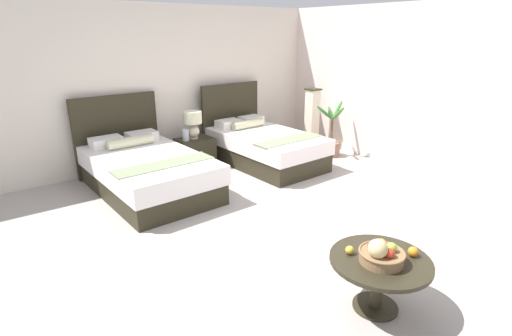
% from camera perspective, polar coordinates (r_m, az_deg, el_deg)
% --- Properties ---
extents(ground_plane, '(9.32, 9.94, 0.02)m').
position_cam_1_polar(ground_plane, '(4.90, 5.64, -7.62)').
color(ground_plane, '#A29A93').
extents(wall_back, '(9.32, 0.12, 2.62)m').
position_cam_1_polar(wall_back, '(7.09, -11.84, 11.64)').
color(wall_back, beige).
rests_on(wall_back, ground).
extents(wall_side_right, '(0.12, 5.54, 2.62)m').
position_cam_1_polar(wall_side_right, '(6.93, 21.78, 10.53)').
color(wall_side_right, silver).
rests_on(wall_side_right, ground).
extents(bed_near_window, '(1.40, 2.26, 1.26)m').
position_cam_1_polar(bed_near_window, '(5.86, -15.59, -0.27)').
color(bed_near_window, black).
rests_on(bed_near_window, ground).
extents(bed_near_corner, '(1.29, 2.12, 1.29)m').
position_cam_1_polar(bed_near_corner, '(6.85, 0.97, 3.28)').
color(bed_near_corner, black).
rests_on(bed_near_corner, ground).
extents(nightstand, '(0.58, 0.46, 0.50)m').
position_cam_1_polar(nightstand, '(6.74, -8.77, 2.19)').
color(nightstand, black).
rests_on(nightstand, ground).
extents(table_lamp, '(0.30, 0.30, 0.46)m').
position_cam_1_polar(table_lamp, '(6.63, -9.09, 6.60)').
color(table_lamp, beige).
rests_on(table_lamp, nightstand).
extents(vase, '(0.11, 0.11, 0.20)m').
position_cam_1_polar(vase, '(6.54, -10.11, 4.74)').
color(vase, '#B5BEC3').
rests_on(vase, nightstand).
extents(coffee_table, '(0.81, 0.81, 0.47)m').
position_cam_1_polar(coffee_table, '(3.44, 17.37, -13.81)').
color(coffee_table, black).
rests_on(coffee_table, ground).
extents(fruit_bowl, '(0.36, 0.36, 0.23)m').
position_cam_1_polar(fruit_bowl, '(3.30, 17.60, -11.73)').
color(fruit_bowl, olive).
rests_on(fruit_bowl, coffee_table).
extents(loose_apple, '(0.07, 0.07, 0.07)m').
position_cam_1_polar(loose_apple, '(3.37, 13.36, -11.45)').
color(loose_apple, gold).
rests_on(loose_apple, coffee_table).
extents(loose_orange, '(0.08, 0.08, 0.08)m').
position_cam_1_polar(loose_orange, '(3.49, 21.72, -11.16)').
color(loose_orange, orange).
rests_on(loose_orange, coffee_table).
extents(floor_lamp_corner, '(0.25, 0.25, 1.16)m').
position_cam_1_polar(floor_lamp_corner, '(7.81, 8.06, 7.06)').
color(floor_lamp_corner, black).
rests_on(floor_lamp_corner, ground).
extents(potted_palm, '(0.63, 0.44, 1.01)m').
position_cam_1_polar(potted_palm, '(7.40, 10.77, 3.70)').
color(potted_palm, brown).
rests_on(potted_palm, ground).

